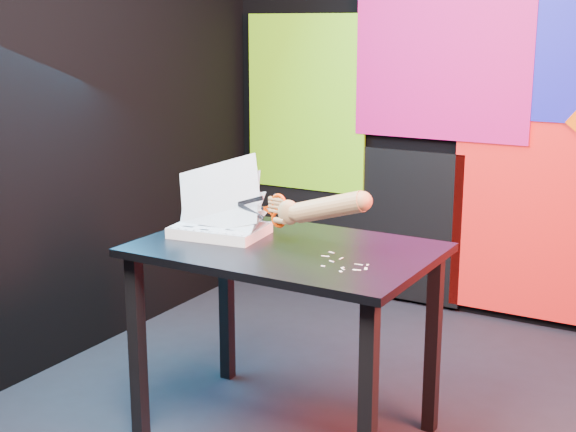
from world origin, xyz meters
The scene contains 7 objects.
room centered at (0.00, 0.00, 1.35)m, with size 3.01×3.01×2.71m.
backdrop centered at (0.06, 1.46, 0.96)m, with size 2.88×0.05×2.08m.
work_table centered at (-0.26, -0.14, 0.65)m, with size 1.07×0.72×0.75m.
printout_stack centered at (-0.56, -0.13, 0.78)m, with size 0.41×0.29×0.33m.
scissors centered at (-0.31, -0.13, 0.88)m, with size 0.23×0.03×0.13m.
hand_forearm centered at (-0.10, -0.15, 0.91)m, with size 0.42×0.11×0.17m.
paper_clippings centered at (0.03, -0.23, 0.75)m, with size 0.21×0.20×0.00m.
Camera 1 is at (1.16, -2.59, 1.55)m, focal length 50.00 mm.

